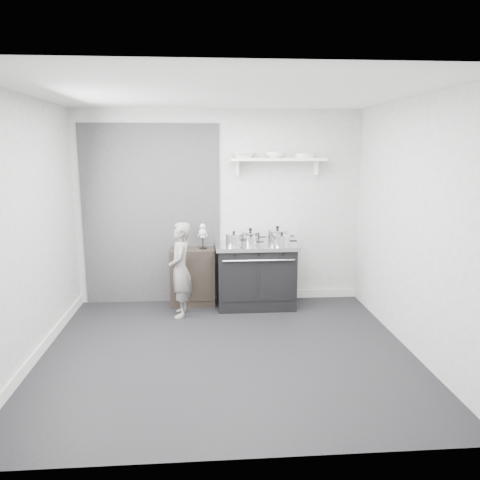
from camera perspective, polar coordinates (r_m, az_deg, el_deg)
name	(u,v)px	position (r m, az deg, el deg)	size (l,w,h in m)	color
ground	(226,351)	(5.22, -1.67, -13.42)	(4.00, 4.00, 0.00)	black
room_shell	(216,200)	(4.92, -2.90, 4.92)	(4.02, 3.62, 2.71)	#A4A4A2
wall_shelf	(278,160)	(6.50, 4.66, 9.68)	(1.30, 0.26, 0.24)	white
stove	(256,275)	(6.49, 1.94, -4.25)	(1.11, 0.69, 0.89)	black
side_cabinet	(193,277)	(6.60, -5.78, -4.48)	(0.61, 0.36, 0.80)	black
child	(180,270)	(6.12, -7.28, -3.62)	(0.45, 0.30, 1.24)	slate
pot_front_left	(234,240)	(6.23, -0.76, 0.05)	(0.31, 0.22, 0.20)	silver
pot_back_left	(250,237)	(6.47, 1.27, 0.42)	(0.36, 0.28, 0.20)	silver
pot_back_right	(277,236)	(6.49, 4.58, 0.55)	(0.37, 0.28, 0.23)	silver
pot_front_right	(282,241)	(6.22, 5.11, -0.06)	(0.32, 0.23, 0.19)	silver
pot_front_center	(251,241)	(6.21, 1.36, -0.18)	(0.25, 0.17, 0.15)	silver
skeleton_full	(182,234)	(6.47, -7.04, 0.74)	(0.12, 0.08, 0.43)	beige
skeleton_torso	(203,234)	(6.46, -4.56, 0.70)	(0.11, 0.07, 0.41)	beige
bowl_large	(244,155)	(6.44, 0.44, 10.35)	(0.34, 0.34, 0.08)	white
bowl_small	(275,155)	(6.49, 4.25, 10.30)	(0.25, 0.25, 0.08)	white
plate_stack	(305,156)	(6.56, 7.93, 10.16)	(0.27, 0.27, 0.06)	silver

